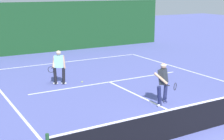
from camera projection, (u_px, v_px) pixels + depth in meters
The scene contains 9 objects.
ground_plane at pixel (208, 129), 10.65m from camera, with size 80.00×80.00×0.00m, color #535BA7.
court_line_baseline_far at pixel (67, 62), 20.61m from camera, with size 9.90×0.10×0.01m, color white.
court_line_service at pixel (109, 82), 16.09m from camera, with size 8.07×0.10×0.01m, color white.
court_line_centre at pixel (149, 101), 13.34m from camera, with size 0.10×6.40×0.01m, color white.
tennis_net at pixel (209, 114), 10.53m from camera, with size 10.86×0.09×1.07m.
player_near at pixel (163, 82), 12.79m from camera, with size 0.90×1.05×1.66m.
player_far at pixel (59, 66), 15.50m from camera, with size 0.99×0.82×1.64m.
tennis_ball at pixel (82, 82), 15.99m from camera, with size 0.07×0.07×0.07m, color #D1E033.
back_fence_windscreen at pixel (46, 27), 23.39m from camera, with size 19.35×0.12×3.59m, color #174320.
Camera 1 is at (-7.66, -7.00, 4.38)m, focal length 52.69 mm.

